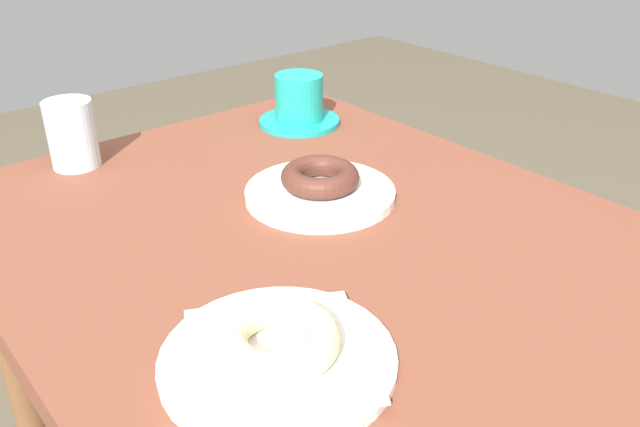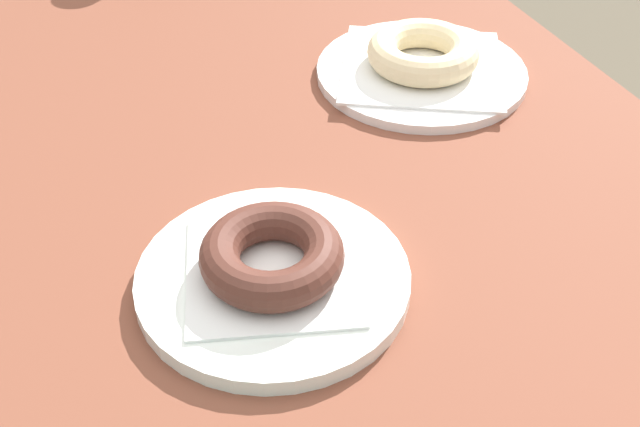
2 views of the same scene
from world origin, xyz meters
The scene contains 9 objects.
table centered at (0.00, 0.00, 0.62)m, with size 1.06×0.72×0.71m.
plate_chocolate_ring centered at (0.14, -0.07, 0.72)m, with size 0.20×0.20×0.01m, color white.
napkin_chocolate_ring centered at (0.14, -0.07, 0.73)m, with size 0.13×0.13×0.00m, color white.
donut_chocolate_ring centered at (0.14, -0.07, 0.74)m, with size 0.11×0.11×0.03m, color #4E281E.
plate_sugar_ring centered at (-0.09, 0.18, 0.72)m, with size 0.22×0.22×0.01m, color white.
napkin_sugar_ring centered at (-0.09, 0.18, 0.72)m, with size 0.16×0.16×0.00m, color white.
donut_sugar_ring centered at (-0.09, 0.18, 0.74)m, with size 0.11×0.11×0.03m, color beige.
water_glass centered at (0.46, 0.15, 0.76)m, with size 0.07×0.07×0.10m, color silver.
coffee_cup centered at (0.39, -0.22, 0.75)m, with size 0.14×0.14×0.09m.
Camera 1 is at (-0.47, 0.45, 1.12)m, focal length 36.87 mm.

